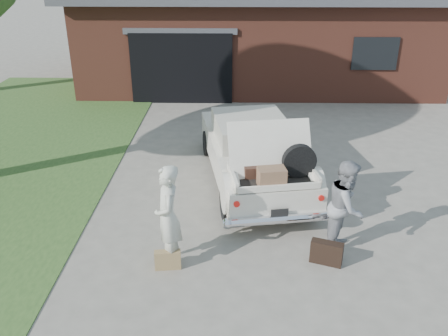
{
  "coord_description": "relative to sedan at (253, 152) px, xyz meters",
  "views": [
    {
      "loc": [
        0.16,
        -6.83,
        4.57
      ],
      "look_at": [
        0.0,
        0.6,
        1.1
      ],
      "focal_mm": 38.0,
      "sensor_mm": 36.0,
      "label": 1
    }
  ],
  "objects": [
    {
      "name": "woman_right",
      "position": [
        1.4,
        -2.49,
        0.12
      ],
      "size": [
        0.84,
        0.94,
        1.58
      ],
      "primitive_type": "imported",
      "rotation": [
        0.0,
        0.0,
        1.18
      ],
      "color": "gray",
      "rests_on": "ground"
    },
    {
      "name": "suitcase_right",
      "position": [
        1.07,
        -2.93,
        -0.48
      ],
      "size": [
        0.53,
        0.32,
        0.39
      ],
      "primitive_type": "cube",
      "rotation": [
        0.0,
        0.0,
        -0.35
      ],
      "color": "black",
      "rests_on": "ground"
    },
    {
      "name": "ground",
      "position": [
        -0.58,
        -2.34,
        -0.67
      ],
      "size": [
        90.0,
        90.0,
        0.0
      ],
      "primitive_type": "plane",
      "color": "gray",
      "rests_on": "ground"
    },
    {
      "name": "house",
      "position": [
        0.4,
        9.13,
        1.0
      ],
      "size": [
        12.8,
        7.8,
        3.3
      ],
      "color": "brown",
      "rests_on": "ground"
    },
    {
      "name": "sedan",
      "position": [
        0.0,
        0.0,
        0.0
      ],
      "size": [
        2.5,
        4.81,
        1.79
      ],
      "rotation": [
        0.0,
        0.0,
        0.17
      ],
      "color": "silver",
      "rests_on": "ground"
    },
    {
      "name": "woman_left",
      "position": [
        -1.41,
        -2.95,
        0.16
      ],
      "size": [
        0.51,
        0.68,
        1.68
      ],
      "primitive_type": "imported",
      "rotation": [
        0.0,
        0.0,
        -1.37
      ],
      "color": "beige",
      "rests_on": "ground"
    },
    {
      "name": "suitcase_left",
      "position": [
        -1.43,
        -3.12,
        -0.52
      ],
      "size": [
        0.42,
        0.18,
        0.31
      ],
      "primitive_type": "cube",
      "rotation": [
        0.0,
        0.0,
        0.12
      ],
      "color": "#A08151",
      "rests_on": "ground"
    }
  ]
}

